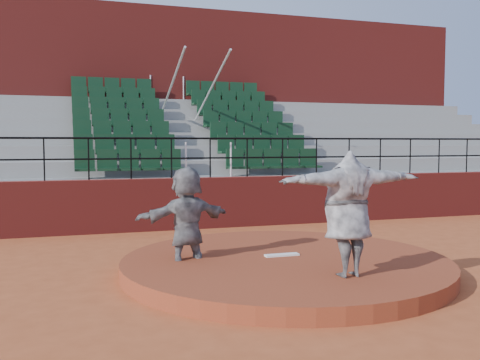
% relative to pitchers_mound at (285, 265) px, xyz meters
% --- Properties ---
extents(ground, '(90.00, 90.00, 0.00)m').
position_rel_pitchers_mound_xyz_m(ground, '(0.00, 0.00, -0.12)').
color(ground, '#A64B25').
rests_on(ground, ground).
extents(pitchers_mound, '(5.50, 5.50, 0.25)m').
position_rel_pitchers_mound_xyz_m(pitchers_mound, '(0.00, 0.00, 0.00)').
color(pitchers_mound, brown).
rests_on(pitchers_mound, ground).
extents(pitching_rubber, '(0.60, 0.15, 0.03)m').
position_rel_pitchers_mound_xyz_m(pitching_rubber, '(0.00, 0.15, 0.14)').
color(pitching_rubber, white).
rests_on(pitching_rubber, pitchers_mound).
extents(boundary_wall, '(24.00, 0.30, 1.30)m').
position_rel_pitchers_mound_xyz_m(boundary_wall, '(0.00, 5.00, 0.53)').
color(boundary_wall, maroon).
rests_on(boundary_wall, ground).
extents(wall_railing, '(24.04, 0.05, 1.03)m').
position_rel_pitchers_mound_xyz_m(wall_railing, '(0.00, 5.00, 1.90)').
color(wall_railing, black).
rests_on(wall_railing, boundary_wall).
extents(seating_deck, '(24.00, 5.97, 4.63)m').
position_rel_pitchers_mound_xyz_m(seating_deck, '(0.00, 8.65, 1.31)').
color(seating_deck, gray).
rests_on(seating_deck, ground).
extents(press_box_facade, '(24.00, 3.00, 7.10)m').
position_rel_pitchers_mound_xyz_m(press_box_facade, '(0.00, 12.60, 3.43)').
color(press_box_facade, maroon).
rests_on(press_box_facade, ground).
extents(pitcher, '(2.26, 0.67, 1.83)m').
position_rel_pitchers_mound_xyz_m(pitcher, '(0.38, -1.43, 1.04)').
color(pitcher, black).
rests_on(pitcher, pitchers_mound).
extents(fielder, '(1.75, 0.93, 1.80)m').
position_rel_pitchers_mound_xyz_m(fielder, '(-1.60, 0.43, 0.78)').
color(fielder, black).
rests_on(fielder, ground).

